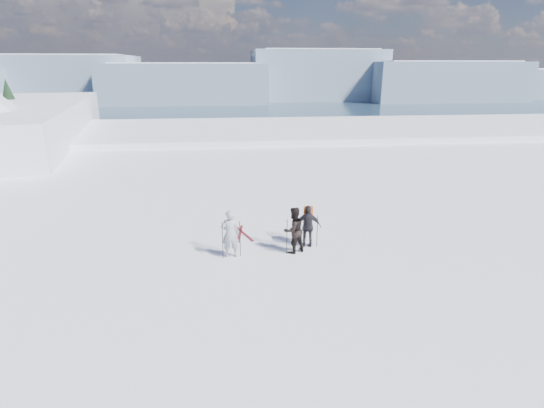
{
  "coord_description": "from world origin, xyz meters",
  "views": [
    {
      "loc": [
        -3.1,
        -11.14,
        6.16
      ],
      "look_at": [
        -1.53,
        3.0,
        1.5
      ],
      "focal_mm": 28.0,
      "sensor_mm": 36.0,
      "label": 1
    }
  ],
  "objects": [
    {
      "name": "skier_pack",
      "position": [
        -0.29,
        2.57,
        0.77
      ],
      "size": [
        0.95,
        0.52,
        1.53
      ],
      "primitive_type": "imported",
      "rotation": [
        0.0,
        0.0,
        2.97
      ],
      "color": "black",
      "rests_on": "ground"
    },
    {
      "name": "skier_grey",
      "position": [
        -3.04,
        2.04,
        0.83
      ],
      "size": [
        0.64,
        0.45,
        1.65
      ],
      "primitive_type": "imported",
      "rotation": [
        0.0,
        0.0,
        3.23
      ],
      "color": "#979CA4",
      "rests_on": "ground"
    },
    {
      "name": "lake_basin",
      "position": [
        0.0,
        30.0,
        -6.5
      ],
      "size": [
        820.0,
        820.0,
        71.62
      ],
      "color": "white",
      "rests_on": "ground"
    },
    {
      "name": "ski_poles",
      "position": [
        -1.41,
        2.17,
        0.62
      ],
      "size": [
        3.35,
        0.61,
        1.28
      ],
      "color": "black",
      "rests_on": "ground"
    },
    {
      "name": "far_mountain_range",
      "position": [
        29.6,
        454.78,
        -7.19
      ],
      "size": [
        770.0,
        110.0,
        53.0
      ],
      "color": "slate",
      "rests_on": "ground"
    },
    {
      "name": "skis_loose",
      "position": [
        -2.58,
        4.02,
        0.01
      ],
      "size": [
        0.68,
        1.7,
        0.03
      ],
      "color": "black",
      "rests_on": "ground"
    },
    {
      "name": "backpack",
      "position": [
        -0.25,
        2.82,
        1.77
      ],
      "size": [
        0.35,
        0.24,
        0.47
      ],
      "primitive_type": "cube",
      "rotation": [
        0.0,
        0.0,
        2.97
      ],
      "color": "orange",
      "rests_on": "skier_pack"
    },
    {
      "name": "skier_dark",
      "position": [
        -0.88,
        2.15,
        0.81
      ],
      "size": [
        0.99,
        0.92,
        1.63
      ],
      "primitive_type": "imported",
      "rotation": [
        0.0,
        0.0,
        3.63
      ],
      "color": "black",
      "rests_on": "ground"
    }
  ]
}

